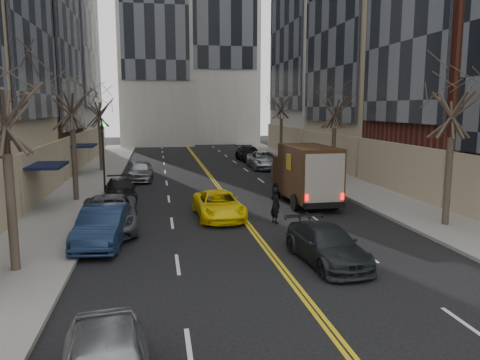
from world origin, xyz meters
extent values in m
cube|color=slate|center=(-9.00, 27.00, 0.07)|extent=(4.00, 66.00, 0.15)
cube|color=slate|center=(9.00, 27.00, 0.07)|extent=(4.00, 66.00, 0.15)
cube|color=#4C301E|center=(-15.50, 33.00, 12.00)|extent=(9.00, 12.00, 24.00)
cube|color=black|center=(-10.84, 33.00, 13.20)|extent=(0.20, 10.56, 19.20)
cube|color=black|center=(-10.00, 18.00, 2.40)|extent=(2.00, 3.00, 0.15)
cube|color=black|center=(-10.90, 18.00, 1.35)|extent=(0.20, 3.00, 2.50)
cube|color=black|center=(-10.00, 31.00, 2.40)|extent=(2.00, 3.00, 0.15)
cube|color=black|center=(-10.90, 31.00, 1.35)|extent=(0.20, 3.00, 2.50)
cube|color=tan|center=(16.00, 32.00, 14.00)|extent=(10.00, 14.00, 28.00)
cube|color=#B7B2A8|center=(17.00, 46.50, 17.00)|extent=(12.00, 15.00, 34.00)
cylinder|color=#382D23|center=(-8.80, 8.00, 2.06)|extent=(0.30, 0.30, 3.83)
cylinder|color=#382D23|center=(-8.80, 20.00, 2.17)|extent=(0.30, 0.30, 4.05)
cylinder|color=#382D23|center=(-8.80, 33.00, 1.99)|extent=(0.30, 0.30, 3.69)
cylinder|color=#382D23|center=(8.80, 11.00, 2.13)|extent=(0.30, 0.30, 3.96)
cylinder|color=#382D23|center=(8.80, 25.00, 2.04)|extent=(0.30, 0.30, 3.78)
cylinder|color=#382D23|center=(8.80, 40.00, 2.22)|extent=(0.30, 0.30, 4.14)
cylinder|color=black|center=(-7.40, 22.00, 2.05)|extent=(0.12, 0.12, 3.80)
imported|color=black|center=(-7.40, 22.00, 4.40)|extent=(0.15, 0.18, 0.90)
sphere|color=#0CE526|center=(-7.25, 21.90, 4.35)|extent=(0.14, 0.14, 0.14)
cube|color=black|center=(4.12, 17.16, 0.52)|extent=(2.21, 6.14, 0.29)
cube|color=black|center=(4.08, 19.39, 1.48)|extent=(2.27, 1.66, 2.00)
cube|color=black|center=(4.13, 16.63, 1.91)|extent=(2.37, 4.71, 2.86)
cube|color=black|center=(4.17, 14.22, 0.52)|extent=(2.19, 0.21, 0.29)
cube|color=red|center=(3.22, 14.18, 0.95)|extent=(0.17, 0.06, 0.33)
cube|color=red|center=(5.12, 14.22, 0.95)|extent=(0.17, 0.06, 0.33)
cube|color=gold|center=(2.97, 16.66, 2.48)|extent=(0.05, 0.86, 0.86)
cube|color=gold|center=(5.29, 16.70, 2.48)|extent=(0.05, 0.86, 0.86)
cylinder|color=black|center=(2.96, 19.14, 0.46)|extent=(0.28, 0.92, 0.91)
cylinder|color=black|center=(5.21, 19.18, 0.46)|extent=(0.28, 0.92, 0.91)
cylinder|color=black|center=(3.02, 15.52, 0.46)|extent=(0.28, 0.92, 0.91)
cylinder|color=black|center=(5.27, 15.56, 0.46)|extent=(0.28, 0.92, 0.91)
imported|color=black|center=(1.71, 7.28, 0.65)|extent=(2.21, 4.65, 1.31)
cube|color=black|center=(1.71, 7.93, 1.17)|extent=(0.13, 0.04, 0.09)
cube|color=blue|center=(1.71, 7.90, 1.17)|extent=(0.10, 0.01, 0.06)
imported|color=yellow|center=(-1.17, 14.63, 0.66)|extent=(2.36, 4.80, 1.31)
imported|color=black|center=(1.34, 13.19, 0.86)|extent=(0.60, 0.73, 1.72)
imported|color=#12203A|center=(-6.30, 10.87, 0.78)|extent=(2.08, 4.84, 1.55)
imported|color=#44474B|center=(-6.30, 13.17, 0.75)|extent=(2.79, 5.54, 1.50)
imported|color=black|center=(-6.30, 19.96, 0.64)|extent=(2.19, 4.58, 1.29)
imported|color=#93969A|center=(-5.39, 27.37, 0.75)|extent=(1.98, 4.47, 1.49)
imported|color=#45484C|center=(5.10, 25.30, 0.70)|extent=(2.01, 4.41, 1.40)
imported|color=#A4A8AC|center=(5.28, 32.58, 0.77)|extent=(2.72, 5.62, 1.54)
imported|color=black|center=(5.10, 38.77, 0.75)|extent=(2.33, 5.24, 1.50)
camera|label=1|loc=(-4.09, -7.86, 5.46)|focal=35.00mm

